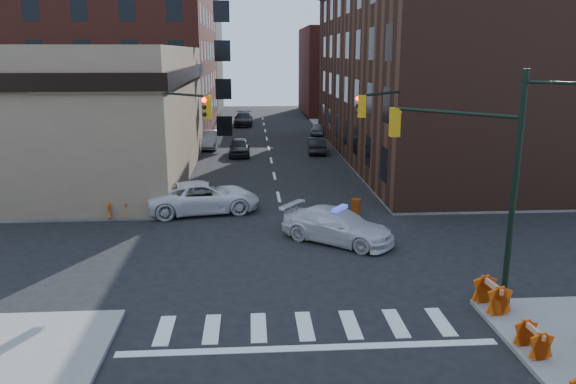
{
  "coord_description": "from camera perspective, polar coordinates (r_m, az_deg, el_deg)",
  "views": [
    {
      "loc": [
        -1.66,
        -23.32,
        8.64
      ],
      "look_at": [
        0.07,
        2.4,
        2.2
      ],
      "focal_mm": 35.0,
      "sensor_mm": 36.0,
      "label": 1
    }
  ],
  "objects": [
    {
      "name": "barricade_se_a",
      "position": [
        20.48,
        19.99,
        -9.87
      ],
      "size": [
        0.77,
        1.35,
        0.97
      ],
      "primitive_type": null,
      "rotation": [
        0.0,
        0.0,
        1.67
      ],
      "color": "red",
      "rests_on": "sidewalk_se"
    },
    {
      "name": "parked_car_wfar",
      "position": [
        52.47,
        -8.04,
        5.3
      ],
      "size": [
        1.89,
        4.94,
        1.61
      ],
      "primitive_type": "imported",
      "rotation": [
        0.0,
        0.0,
        -0.04
      ],
      "color": "gray",
      "rests_on": "ground"
    },
    {
      "name": "barrel_road",
      "position": [
        30.76,
        6.92,
        -1.52
      ],
      "size": [
        0.65,
        0.65,
        0.9
      ],
      "primitive_type": "cylinder",
      "rotation": [
        0.0,
        0.0,
        -0.38
      ],
      "color": "orange",
      "rests_on": "ground"
    },
    {
      "name": "parked_car_efar",
      "position": [
        60.56,
        3.0,
        6.41
      ],
      "size": [
        1.87,
        3.87,
        1.27
      ],
      "primitive_type": "imported",
      "rotation": [
        0.0,
        0.0,
        3.04
      ],
      "color": "gray",
      "rests_on": "ground"
    },
    {
      "name": "signal_pole_nw",
      "position": [
        29.27,
        -12.09,
        5.27
      ],
      "size": [
        3.58,
        3.67,
        8.0
      ],
      "rotation": [
        0.0,
        0.0,
        -0.79
      ],
      "color": "black",
      "rests_on": "sidewalk_nw"
    },
    {
      "name": "parked_car_enear",
      "position": [
        49.52,
        2.93,
        4.79
      ],
      "size": [
        1.78,
        4.38,
        1.41
      ],
      "primitive_type": "imported",
      "rotation": [
        0.0,
        0.0,
        3.07
      ],
      "color": "black",
      "rests_on": "ground"
    },
    {
      "name": "sidewalk_ne",
      "position": [
        61.84,
        19.78,
        5.24
      ],
      "size": [
        34.0,
        54.5,
        0.15
      ],
      "primitive_type": "cube",
      "color": "gray",
      "rests_on": "ground"
    },
    {
      "name": "signal_pole_se",
      "position": [
        19.8,
        19.12,
        1.52
      ],
      "size": [
        5.4,
        5.27,
        8.0
      ],
      "rotation": [
        0.0,
        0.0,
        2.36
      ],
      "color": "black",
      "rests_on": "sidewalk_se"
    },
    {
      "name": "ground",
      "position": [
        24.92,
        0.21,
        -6.26
      ],
      "size": [
        140.0,
        140.0,
        0.0
      ],
      "primitive_type": "plane",
      "color": "black",
      "rests_on": "ground"
    },
    {
      "name": "barrel_bank",
      "position": [
        32.37,
        -10.54,
        -0.69
      ],
      "size": [
        0.74,
        0.74,
        1.09
      ],
      "primitive_type": "cylinder",
      "rotation": [
        0.0,
        0.0,
        -0.23
      ],
      "color": "#C46509",
      "rests_on": "ground"
    },
    {
      "name": "sidewalk_nw",
      "position": [
        60.6,
        -24.51,
        4.64
      ],
      "size": [
        34.0,
        54.5,
        0.15
      ],
      "primitive_type": "cube",
      "color": "gray",
      "rests_on": "ground"
    },
    {
      "name": "pickup",
      "position": [
        31.31,
        -8.58,
        -0.52
      ],
      "size": [
        6.6,
        3.97,
        1.72
      ],
      "primitive_type": "imported",
      "rotation": [
        0.0,
        0.0,
        1.76
      ],
      "color": "silver",
      "rests_on": "ground"
    },
    {
      "name": "filler_nw",
      "position": [
        86.52,
        -13.76,
        13.21
      ],
      "size": [
        20.0,
        18.0,
        16.0
      ],
      "primitive_type": "cube",
      "color": "brown",
      "rests_on": "ground"
    },
    {
      "name": "tree_ne_far",
      "position": [
        58.27,
        5.28,
        8.89
      ],
      "size": [
        3.0,
        3.0,
        4.85
      ],
      "color": "black",
      "rests_on": "sidewalk_ne"
    },
    {
      "name": "barricade_nw_a",
      "position": [
        32.7,
        -12.24,
        -0.6
      ],
      "size": [
        1.11,
        0.57,
        0.82
      ],
      "primitive_type": null,
      "rotation": [
        0.0,
        0.0,
        -0.01
      ],
      "color": "#EF600B",
      "rests_on": "sidewalk_nw"
    },
    {
      "name": "pedestrian_b",
      "position": [
        31.39,
        -18.75,
        -0.96
      ],
      "size": [
        0.86,
        0.73,
        1.56
      ],
      "primitive_type": "imported",
      "rotation": [
        0.0,
        0.0,
        -0.21
      ],
      "color": "black",
      "rests_on": "sidewalk_nw"
    },
    {
      "name": "apartment_block",
      "position": [
        65.6,
        -19.52,
        16.19
      ],
      "size": [
        25.0,
        25.0,
        24.0
      ],
      "primitive_type": "cube",
      "color": "#59241C",
      "rests_on": "ground"
    },
    {
      "name": "parked_car_wnear",
      "position": [
        48.36,
        -4.96,
        4.58
      ],
      "size": [
        1.8,
        4.42,
        1.5
      ],
      "primitive_type": "imported",
      "rotation": [
        0.0,
        0.0,
        0.01
      ],
      "color": "black",
      "rests_on": "ground"
    },
    {
      "name": "barricade_nw_b",
      "position": [
        30.93,
        -16.95,
        -1.68
      ],
      "size": [
        1.28,
        0.86,
        0.88
      ],
      "primitive_type": null,
      "rotation": [
        0.0,
        0.0,
        0.26
      ],
      "color": "#C35109",
      "rests_on": "sidewalk_nw"
    },
    {
      "name": "bank_building",
      "position": [
        42.87,
        -25.0,
        7.19
      ],
      "size": [
        22.0,
        22.0,
        9.0
      ],
      "primitive_type": "cube",
      "color": "#867158",
      "rests_on": "ground"
    },
    {
      "name": "parked_car_wdeep",
      "position": [
        68.53,
        -4.56,
        7.4
      ],
      "size": [
        2.3,
        5.47,
        1.58
      ],
      "primitive_type": "imported",
      "rotation": [
        0.0,
        0.0,
        -0.02
      ],
      "color": "black",
      "rests_on": "ground"
    },
    {
      "name": "pedestrian_c",
      "position": [
        31.98,
        -18.28,
        -0.24
      ],
      "size": [
        1.26,
        0.78,
        1.99
      ],
      "primitive_type": "imported",
      "rotation": [
        0.0,
        0.0,
        0.27
      ],
      "color": "#1D222B",
      "rests_on": "sidewalk_nw"
    },
    {
      "name": "filler_ne",
      "position": [
        82.85,
        7.21,
        12.09
      ],
      "size": [
        16.0,
        16.0,
        12.0
      ],
      "primitive_type": "cube",
      "color": "#59241C",
      "rests_on": "ground"
    },
    {
      "name": "barricade_se_b",
      "position": [
        18.19,
        23.63,
        -13.62
      ],
      "size": [
        0.63,
        1.12,
        0.81
      ],
      "primitive_type": null,
      "rotation": [
        0.0,
        0.0,
        1.66
      ],
      "color": "red",
      "rests_on": "sidewalk_se"
    },
    {
      "name": "commercial_row_ne",
      "position": [
        48.13,
        14.19,
        11.66
      ],
      "size": [
        14.0,
        34.0,
        14.0
      ],
      "primitive_type": "cube",
      "color": "#47271C",
      "rests_on": "ground"
    },
    {
      "name": "police_car",
      "position": [
        26.27,
        5.06,
        -3.43
      ],
      "size": [
        5.66,
        4.98,
        1.57
      ],
      "primitive_type": "imported",
      "rotation": [
        0.0,
        0.0,
        0.94
      ],
      "color": "silver",
      "rests_on": "ground"
    },
    {
      "name": "pedestrian_a",
      "position": [
        30.94,
        -15.73,
        -0.59
      ],
      "size": [
        0.79,
        0.61,
        1.92
      ],
      "primitive_type": "imported",
      "rotation": [
        0.0,
        0.0,
        -0.24
      ],
      "color": "black",
      "rests_on": "sidewalk_nw"
    },
    {
      "name": "tree_ne_near",
      "position": [
        50.42,
        6.71,
        8.07
      ],
      "size": [
        3.0,
        3.0,
        4.85
      ],
      "color": "black",
      "rests_on": "sidewalk_ne"
    },
    {
      "name": "signal_pole_ne",
      "position": [
        29.94,
        10.74,
        5.52
      ],
      "size": [
        3.67,
        3.58,
        8.0
      ],
      "rotation": [
        0.0,
        0.0,
        -2.36
      ],
      "color": "black",
      "rests_on": "sidewalk_ne"
    }
  ]
}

